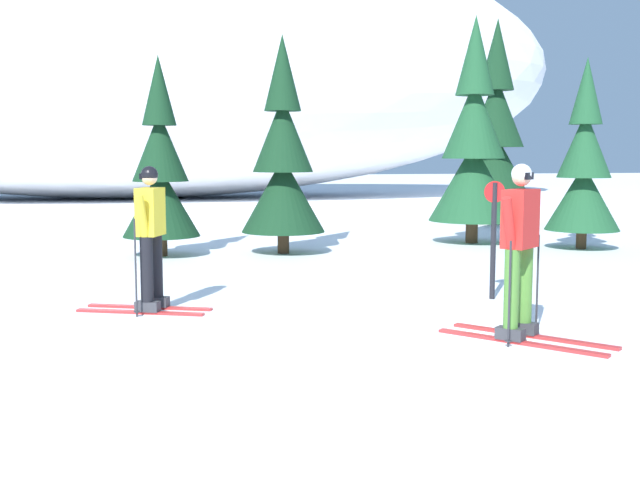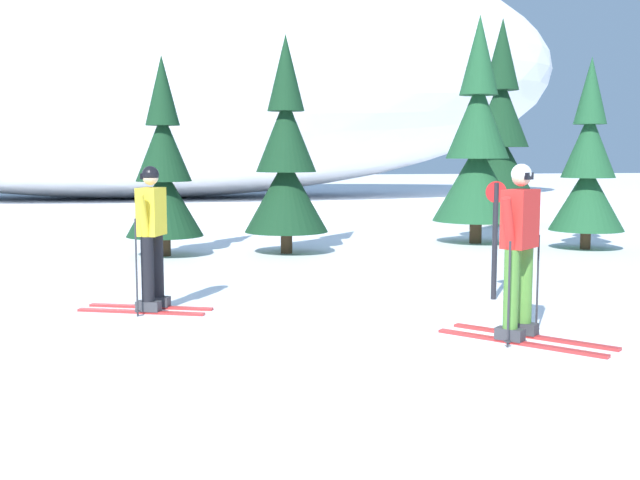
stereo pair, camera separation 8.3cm
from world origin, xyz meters
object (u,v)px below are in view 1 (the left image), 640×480
(pine_tree_center_right, at_px, (584,170))
(skier_yellow_jacket, at_px, (150,236))
(pine_tree_far_right, at_px, (495,139))
(skier_red_jacket, at_px, (520,248))
(pine_tree_far_left, at_px, (160,173))
(trail_marker_post, at_px, (494,233))
(pine_tree_center, at_px, (473,149))
(pine_tree_center_left, at_px, (283,163))

(pine_tree_center_right, bearing_deg, skier_yellow_jacket, -150.40)
(skier_yellow_jacket, height_order, pine_tree_far_right, pine_tree_far_right)
(skier_red_jacket, relative_size, pine_tree_far_left, 0.49)
(skier_red_jacket, height_order, trail_marker_post, skier_red_jacket)
(trail_marker_post, bearing_deg, skier_red_jacket, -106.55)
(pine_tree_far_right, bearing_deg, pine_tree_far_left, -148.95)
(skier_red_jacket, distance_m, pine_tree_center, 8.76)
(pine_tree_center, distance_m, trail_marker_post, 6.55)
(skier_yellow_jacket, relative_size, skier_red_jacket, 0.97)
(pine_tree_far_left, bearing_deg, pine_tree_far_right, 31.05)
(trail_marker_post, bearing_deg, pine_tree_center, 70.62)
(pine_tree_far_left, xyz_separation_m, trail_marker_post, (4.32, -5.17, -0.67))
(pine_tree_far_left, bearing_deg, skier_red_jacket, -63.33)
(skier_yellow_jacket, bearing_deg, skier_red_jacket, -30.04)
(pine_tree_far_right, height_order, trail_marker_post, pine_tree_far_right)
(skier_yellow_jacket, relative_size, trail_marker_post, 1.13)
(skier_red_jacket, bearing_deg, pine_tree_center, 71.35)
(pine_tree_center_right, relative_size, trail_marker_post, 2.44)
(skier_yellow_jacket, relative_size, pine_tree_far_left, 0.48)
(pine_tree_center, bearing_deg, pine_tree_center_right, -37.67)
(pine_tree_center_left, xyz_separation_m, pine_tree_center, (4.18, 0.94, 0.27))
(pine_tree_far_right, distance_m, trail_marker_post, 11.52)
(skier_red_jacket, bearing_deg, pine_tree_center_left, 100.86)
(skier_yellow_jacket, bearing_deg, pine_tree_center_left, 65.56)
(skier_yellow_jacket, xyz_separation_m, pine_tree_center, (6.52, 6.08, 1.07))
(pine_tree_center_right, distance_m, pine_tree_far_right, 5.85)
(pine_tree_far_left, distance_m, pine_tree_center, 6.54)
(skier_red_jacket, bearing_deg, skier_yellow_jacket, 149.96)
(pine_tree_center_right, bearing_deg, pine_tree_center_left, 175.84)
(pine_tree_center_right, distance_m, trail_marker_post, 6.18)
(pine_tree_far_left, distance_m, trail_marker_post, 6.77)
(pine_tree_center_left, distance_m, pine_tree_far_right, 8.48)
(pine_tree_far_left, xyz_separation_m, pine_tree_far_right, (8.84, 5.32, 0.75))
(pine_tree_far_left, relative_size, pine_tree_center_left, 0.90)
(skier_yellow_jacket, height_order, pine_tree_center_right, pine_tree_center_right)
(pine_tree_center, xyz_separation_m, trail_marker_post, (-2.14, -6.09, -1.11))
(pine_tree_far_right, bearing_deg, pine_tree_center_left, -140.89)
(pine_tree_far_left, relative_size, pine_tree_far_right, 0.67)
(pine_tree_far_right, xyz_separation_m, trail_marker_post, (-4.53, -10.49, -1.42))
(pine_tree_center, height_order, pine_tree_far_right, pine_tree_far_right)
(skier_yellow_jacket, height_order, pine_tree_center, pine_tree_center)
(pine_tree_center_left, distance_m, trail_marker_post, 5.61)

